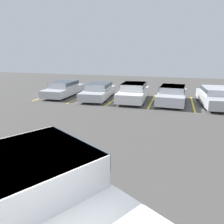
{
  "coord_description": "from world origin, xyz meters",
  "views": [
    {
      "loc": [
        2.07,
        -2.54,
        3.46
      ],
      "look_at": [
        -0.48,
        6.07,
        1.0
      ],
      "focal_mm": 35.0,
      "sensor_mm": 36.0,
      "label": 1
    }
  ],
  "objects_px": {
    "parked_sedan_d": "(172,94)",
    "parked_sedan_e": "(216,96)",
    "parked_sedan_b": "(99,90)",
    "parked_sedan_c": "(133,91)",
    "pickup_truck": "(45,204)",
    "parked_sedan_a": "(64,88)"
  },
  "relations": [
    {
      "from": "parked_sedan_d",
      "to": "parked_sedan_e",
      "type": "height_order",
      "value": "parked_sedan_d"
    },
    {
      "from": "parked_sedan_b",
      "to": "parked_sedan_c",
      "type": "relative_size",
      "value": 1.06
    },
    {
      "from": "parked_sedan_c",
      "to": "parked_sedan_d",
      "type": "height_order",
      "value": "parked_sedan_c"
    },
    {
      "from": "pickup_truck",
      "to": "parked_sedan_d",
      "type": "relative_size",
      "value": 1.32
    },
    {
      "from": "parked_sedan_a",
      "to": "parked_sedan_b",
      "type": "xyz_separation_m",
      "value": [
        3.06,
        -0.14,
        -0.0
      ]
    },
    {
      "from": "pickup_truck",
      "to": "parked_sedan_e",
      "type": "height_order",
      "value": "pickup_truck"
    },
    {
      "from": "parked_sedan_b",
      "to": "parked_sedan_d",
      "type": "bearing_deg",
      "value": 84.79
    },
    {
      "from": "pickup_truck",
      "to": "parked_sedan_e",
      "type": "distance_m",
      "value": 13.71
    },
    {
      "from": "pickup_truck",
      "to": "parked_sedan_a",
      "type": "height_order",
      "value": "pickup_truck"
    },
    {
      "from": "pickup_truck",
      "to": "parked_sedan_e",
      "type": "relative_size",
      "value": 1.22
    },
    {
      "from": "parked_sedan_b",
      "to": "parked_sedan_a",
      "type": "bearing_deg",
      "value": -96.97
    },
    {
      "from": "parked_sedan_b",
      "to": "parked_sedan_e",
      "type": "height_order",
      "value": "parked_sedan_e"
    },
    {
      "from": "parked_sedan_a",
      "to": "parked_sedan_c",
      "type": "distance_m",
      "value": 5.82
    },
    {
      "from": "parked_sedan_b",
      "to": "parked_sedan_d",
      "type": "xyz_separation_m",
      "value": [
        5.51,
        -0.09,
        0.01
      ]
    },
    {
      "from": "pickup_truck",
      "to": "parked_sedan_a",
      "type": "bearing_deg",
      "value": 148.02
    },
    {
      "from": "parked_sedan_b",
      "to": "parked_sedan_d",
      "type": "distance_m",
      "value": 5.51
    },
    {
      "from": "parked_sedan_d",
      "to": "parked_sedan_e",
      "type": "distance_m",
      "value": 2.81
    },
    {
      "from": "parked_sedan_a",
      "to": "parked_sedan_e",
      "type": "xyz_separation_m",
      "value": [
        11.38,
        -0.17,
        0.01
      ]
    },
    {
      "from": "parked_sedan_a",
      "to": "parked_sedan_c",
      "type": "relative_size",
      "value": 1.01
    },
    {
      "from": "pickup_truck",
      "to": "parked_sedan_b",
      "type": "height_order",
      "value": "pickup_truck"
    },
    {
      "from": "parked_sedan_d",
      "to": "pickup_truck",
      "type": "bearing_deg",
      "value": -5.04
    },
    {
      "from": "parked_sedan_d",
      "to": "parked_sedan_e",
      "type": "bearing_deg",
      "value": 94.34
    }
  ]
}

